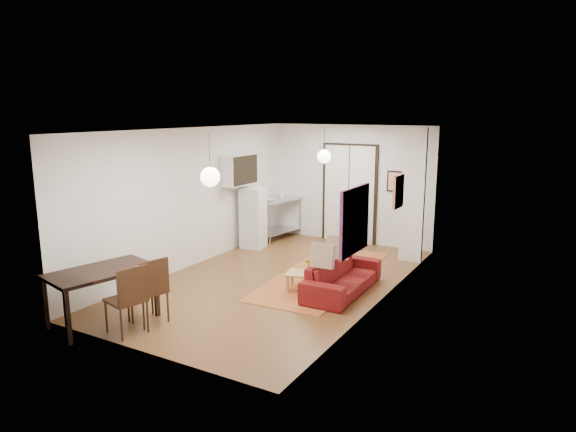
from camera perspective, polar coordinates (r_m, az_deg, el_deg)
The scene contains 27 objects.
floor at distance 10.06m, azimuth -1.13°, elevation -7.15°, with size 7.00×7.00×0.00m, color brown.
ceiling at distance 9.53m, azimuth -1.21°, elevation 9.59°, with size 4.20×7.00×0.02m, color white.
wall_back at distance 12.78m, azimuth 6.92°, elevation 3.53°, with size 4.20×0.02×2.90m, color silver.
wall_front at distance 7.00m, azimuth -16.06°, elevation -3.69°, with size 4.20×0.02×2.90m, color silver.
wall_left at distance 10.90m, azimuth -10.70°, elevation 2.00°, with size 0.02×7.00×2.90m, color silver.
wall_right at distance 8.82m, azimuth 10.63°, elevation -0.28°, with size 0.02×7.00×2.90m, color silver.
double_doors at distance 12.78m, azimuth 6.81°, elevation 2.40°, with size 1.44×0.06×2.50m, color white.
stub_partition at distance 11.29m, azimuth 13.71°, elevation 2.19°, with size 0.50×0.10×2.90m, color silver.
wall_cabinet at distance 11.90m, azimuth -5.43°, elevation 5.14°, with size 0.35×1.00×0.70m, color white.
painting_popart at distance 7.64m, azimuth 7.41°, elevation -0.50°, with size 0.05×1.00×1.00m, color red.
painting_abstract at distance 9.51m, azimuth 12.16°, elevation 2.67°, with size 0.05×0.50×0.60m, color beige.
poster_back at distance 12.34m, azimuth 11.81°, elevation 3.78°, with size 0.40×0.03×0.50m, color red.
print_left at distance 12.39m, azimuth -4.68°, elevation 5.65°, with size 0.03×0.44×0.54m, color #94653D.
pendant_back at distance 11.33m, azimuth 4.04°, elevation 6.62°, with size 0.30×0.30×0.80m.
pendant_front at distance 7.93m, azimuth -8.64°, elevation 4.33°, with size 0.30×0.30×0.80m.
kilim_rug at distance 10.42m, azimuth 4.01°, elevation -6.47°, with size 1.54×4.09×0.01m, color #BC622F.
sofa at distance 9.41m, azimuth 6.08°, elevation -6.67°, with size 2.03×0.80×0.59m, color maroon.
coffee_table at distance 9.37m, azimuth 2.29°, elevation -6.64°, with size 0.87×0.63×0.35m.
potted_plant at distance 9.26m, azimuth 2.85°, elevation -5.46°, with size 0.27×0.31×0.34m, color #295C2C.
kitchen_counter at distance 13.13m, azimuth -1.29°, elevation 0.42°, with size 0.84×1.41×1.02m.
bowl at distance 12.81m, azimuth -2.00°, elevation 1.81°, with size 0.24×0.24×0.06m, color white.
soap_bottle at distance 13.26m, azimuth -0.76°, elevation 2.50°, with size 0.10×0.10×0.21m, color teal.
fridge at distance 12.24m, azimuth -3.89°, elevation -0.24°, with size 0.51×0.51×1.45m, color silver.
dining_table at distance 8.42m, azimuth -20.07°, elevation -6.25°, with size 1.22×1.70×0.85m.
dining_chair_near at distance 8.33m, azimuth -14.89°, elevation -7.16°, with size 0.61×0.77×1.05m.
dining_chair_far at distance 8.05m, azimuth -17.06°, elevation -7.96°, with size 0.61×0.77×1.05m.
black_side_chair at distance 12.49m, azimuth 7.28°, elevation -0.86°, with size 0.45×0.45×0.94m.
Camera 1 is at (4.89, -8.17, 3.26)m, focal length 32.00 mm.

